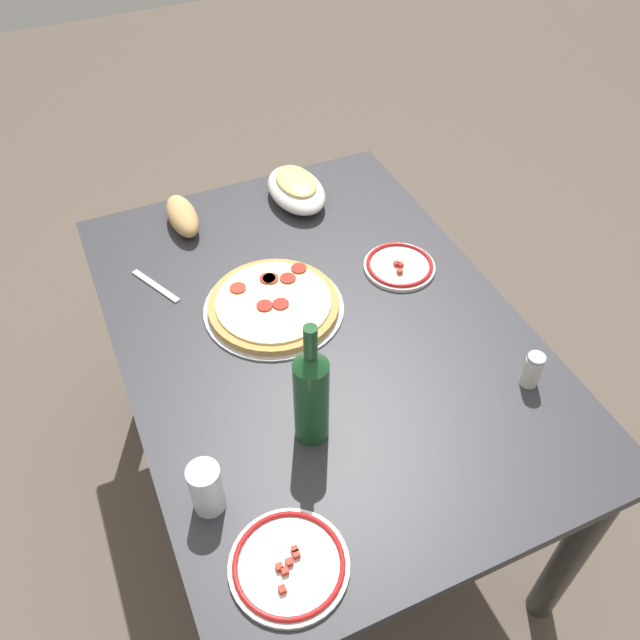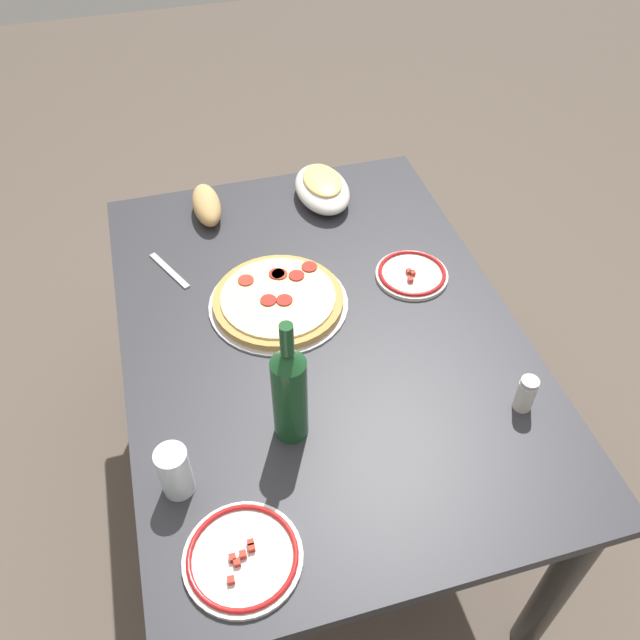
{
  "view_description": "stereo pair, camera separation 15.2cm",
  "coord_description": "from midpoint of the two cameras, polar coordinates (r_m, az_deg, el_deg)",
  "views": [
    {
      "loc": [
        0.96,
        -0.43,
        1.85
      ],
      "look_at": [
        0.0,
        0.0,
        0.75
      ],
      "focal_mm": 36.73,
      "sensor_mm": 36.0,
      "label": 1
    },
    {
      "loc": [
        1.02,
        -0.28,
        1.85
      ],
      "look_at": [
        0.0,
        0.0,
        0.75
      ],
      "focal_mm": 36.73,
      "sensor_mm": 36.0,
      "label": 2
    }
  ],
  "objects": [
    {
      "name": "pepperoni_pizza",
      "position": [
        1.59,
        -6.81,
        1.2
      ],
      "size": [
        0.34,
        0.34,
        0.03
      ],
      "color": "#B7B7BC",
      "rests_on": "dining_table"
    },
    {
      "name": "baked_pasta_dish",
      "position": [
        1.91,
        -4.41,
        11.29
      ],
      "size": [
        0.24,
        0.15,
        0.08
      ],
      "color": "white",
      "rests_on": "dining_table"
    },
    {
      "name": "bread_loaf",
      "position": [
        1.87,
        -14.23,
        8.68
      ],
      "size": [
        0.18,
        0.08,
        0.07
      ],
      "primitive_type": "ellipsoid",
      "color": "tan",
      "rests_on": "dining_table"
    },
    {
      "name": "wine_bottle",
      "position": [
        1.26,
        -4.25,
        -6.67
      ],
      "size": [
        0.07,
        0.07,
        0.31
      ],
      "color": "#194723",
      "rests_on": "dining_table"
    },
    {
      "name": "side_plate_near",
      "position": [
        1.7,
        4.4,
        4.62
      ],
      "size": [
        0.19,
        0.19,
        0.02
      ],
      "color": "white",
      "rests_on": "dining_table"
    },
    {
      "name": "spice_shaker",
      "position": [
        1.46,
        15.21,
        -4.39
      ],
      "size": [
        0.04,
        0.04,
        0.09
      ],
      "color": "silver",
      "rests_on": "dining_table"
    },
    {
      "name": "ground_plane",
      "position": [
        2.13,
        -2.11,
        -14.22
      ],
      "size": [
        8.0,
        8.0,
        0.0
      ],
      "primitive_type": "plane",
      "color": "brown",
      "rests_on": "ground"
    },
    {
      "name": "dining_table",
      "position": [
        1.63,
        -2.68,
        -3.64
      ],
      "size": [
        1.3,
        0.92,
        0.72
      ],
      "color": "#2D2D33",
      "rests_on": "ground"
    },
    {
      "name": "fork_left",
      "position": [
        1.72,
        -16.62,
        2.73
      ],
      "size": [
        0.16,
        0.09,
        0.0
      ],
      "primitive_type": "cube",
      "rotation": [
        0.0,
        0.0,
        0.45
      ],
      "color": "#B7B7BC",
      "rests_on": "dining_table"
    },
    {
      "name": "side_plate_far",
      "position": [
        1.23,
        -6.53,
        -20.67
      ],
      "size": [
        0.21,
        0.21,
        0.02
      ],
      "color": "white",
      "rests_on": "dining_table"
    },
    {
      "name": "water_glass",
      "position": [
        1.26,
        -13.41,
        -14.28
      ],
      "size": [
        0.06,
        0.06,
        0.12
      ],
      "primitive_type": "cylinder",
      "color": "silver",
      "rests_on": "dining_table"
    }
  ]
}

